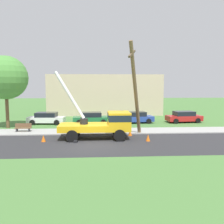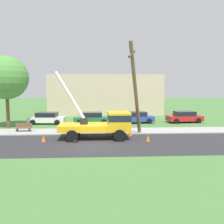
{
  "view_description": "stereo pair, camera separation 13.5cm",
  "coord_description": "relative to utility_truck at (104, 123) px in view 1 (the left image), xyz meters",
  "views": [
    {
      "loc": [
        0.5,
        -18.49,
        4.64
      ],
      "look_at": [
        1.73,
        2.19,
        2.33
      ],
      "focal_mm": 37.68,
      "sensor_mm": 36.0,
      "label": 1
    },
    {
      "loc": [
        0.63,
        -18.5,
        4.64
      ],
      "look_at": [
        1.73,
        2.19,
        2.33
      ],
      "focal_mm": 37.68,
      "sensor_mm": 36.0,
      "label": 2
    }
  ],
  "objects": [
    {
      "name": "parked_sedan_green",
      "position": [
        -1.39,
        8.23,
        -0.7
      ],
      "size": [
        4.48,
        2.16,
        1.42
      ],
      "color": "#1E6638",
      "rests_on": "ground"
    },
    {
      "name": "parked_sedan_blue",
      "position": [
        4.16,
        8.55,
        -0.7
      ],
      "size": [
        4.56,
        2.3,
        1.42
      ],
      "color": "#263F99",
      "rests_on": "ground"
    },
    {
      "name": "traffic_cone_curbside",
      "position": [
        2.44,
        0.98,
        -1.13
      ],
      "size": [
        0.36,
        0.36,
        0.56
      ],
      "primitive_type": "cone",
      "color": "orange",
      "rests_on": "ground"
    },
    {
      "name": "sidewalk_strip",
      "position": [
        -1.03,
        3.1,
        -1.36
      ],
      "size": [
        80.0,
        3.04,
        0.1
      ],
      "primitive_type": "cube",
      "color": "#9E9E99",
      "rests_on": "ground"
    },
    {
      "name": "park_bench",
      "position": [
        -8.04,
        3.16,
        -0.95
      ],
      "size": [
        1.6,
        0.45,
        0.9
      ],
      "color": "brown",
      "rests_on": "ground"
    },
    {
      "name": "roadside_tree_near",
      "position": [
        -10.52,
        5.85,
        4.11
      ],
      "size": [
        4.72,
        4.72,
        7.89
      ],
      "color": "brown",
      "rests_on": "ground"
    },
    {
      "name": "traffic_cone_ahead",
      "position": [
        3.66,
        -1.26,
        -1.13
      ],
      "size": [
        0.36,
        0.36,
        0.56
      ],
      "primitive_type": "cone",
      "color": "orange",
      "rests_on": "ground"
    },
    {
      "name": "parked_sedan_white",
      "position": [
        -6.85,
        8.41,
        -0.7
      ],
      "size": [
        4.51,
        2.21,
        1.42
      ],
      "color": "silver",
      "rests_on": "ground"
    },
    {
      "name": "lowrise_building_backdrop",
      "position": [
        0.62,
        18.39,
        1.79
      ],
      "size": [
        18.0,
        6.0,
        6.4
      ],
      "primitive_type": "cube",
      "color": "#C6B293",
      "rests_on": "ground"
    },
    {
      "name": "leaning_utility_pole",
      "position": [
        2.8,
        0.42,
        2.88
      ],
      "size": [
        1.85,
        3.86,
        8.41
      ],
      "color": "brown",
      "rests_on": "ground"
    },
    {
      "name": "road_asphalt",
      "position": [
        -1.03,
        -1.99,
        -1.4
      ],
      "size": [
        80.0,
        7.14,
        0.01
      ],
      "primitive_type": "cube",
      "color": "#2B2B2D",
      "rests_on": "ground"
    },
    {
      "name": "utility_truck",
      "position": [
        0.0,
        0.0,
        0.0
      ],
      "size": [
        6.78,
        3.2,
        5.98
      ],
      "color": "gold",
      "rests_on": "ground"
    },
    {
      "name": "traffic_cone_behind",
      "position": [
        -5.1,
        -0.96,
        -1.13
      ],
      "size": [
        0.36,
        0.36,
        0.56
      ],
      "primitive_type": "cone",
      "color": "orange",
      "rests_on": "ground"
    },
    {
      "name": "parked_sedan_red",
      "position": [
        10.4,
        8.64,
        -0.7
      ],
      "size": [
        4.55,
        2.28,
        1.42
      ],
      "color": "#B21E1E",
      "rests_on": "ground"
    },
    {
      "name": "ground_plane",
      "position": [
        -1.03,
        10.01,
        -1.41
      ],
      "size": [
        120.0,
        120.0,
        0.0
      ],
      "primitive_type": "plane",
      "color": "#477538"
    }
  ]
}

